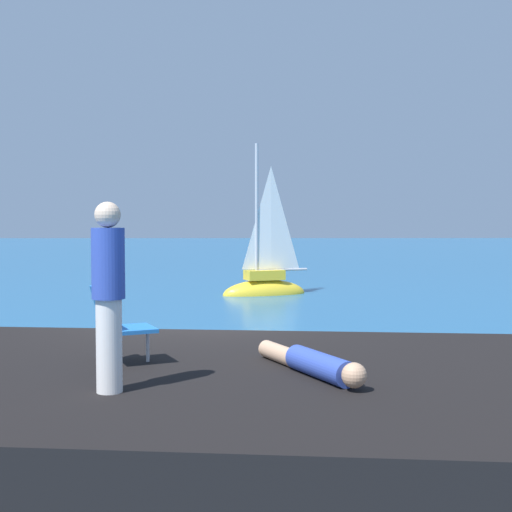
{
  "coord_description": "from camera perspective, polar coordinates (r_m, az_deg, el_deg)",
  "views": [
    {
      "loc": [
        0.73,
        -10.32,
        2.57
      ],
      "look_at": [
        0.99,
        9.99,
        1.46
      ],
      "focal_mm": 48.2,
      "sensor_mm": 36.0,
      "label": 1
    }
  ],
  "objects": [
    {
      "name": "boulder_seaward",
      "position": [
        9.72,
        5.42,
        -12.22
      ],
      "size": [
        1.58,
        1.51,
        0.94
      ],
      "primitive_type": "cube",
      "rotation": [
        0.13,
        -0.17,
        2.32
      ],
      "color": "black",
      "rests_on": "ground"
    },
    {
      "name": "shore_ledge",
      "position": [
        6.95,
        -2.55,
        -13.82
      ],
      "size": [
        8.31,
        5.53,
        1.09
      ],
      "primitive_type": "cube",
      "rotation": [
        0.0,
        0.0,
        -0.1
      ],
      "color": "black",
      "rests_on": "ground"
    },
    {
      "name": "sailboat_near",
      "position": [
        23.25,
        0.73,
        -2.47
      ],
      "size": [
        3.09,
        1.88,
        5.58
      ],
      "rotation": [
        0.0,
        0.0,
        3.46
      ],
      "color": "yellow",
      "rests_on": "ground"
    },
    {
      "name": "person_sunbather",
      "position": [
        6.57,
        4.74,
        -8.86
      ],
      "size": [
        0.9,
        1.64,
        0.25
      ],
      "rotation": [
        0.0,
        0.0,
        2.02
      ],
      "color": "#334CB2",
      "rests_on": "shore_ledge"
    },
    {
      "name": "person_standing",
      "position": [
        5.94,
        -12.14,
        -2.87
      ],
      "size": [
        0.28,
        0.28,
        1.62
      ],
      "rotation": [
        0.0,
        0.0,
        6.01
      ],
      "color": "white",
      "rests_on": "shore_ledge"
    },
    {
      "name": "beach_chair",
      "position": [
        7.11,
        -11.52,
        -5.32
      ],
      "size": [
        0.74,
        0.68,
        0.8
      ],
      "rotation": [
        0.0,
        0.0,
        0.42
      ],
      "color": "blue",
      "rests_on": "shore_ledge"
    },
    {
      "name": "boulder_inland",
      "position": [
        10.38,
        -19.7,
        -11.4
      ],
      "size": [
        1.59,
        1.46,
        0.85
      ],
      "primitive_type": "cube",
      "rotation": [
        0.11,
        -0.03,
        2.78
      ],
      "color": "black",
      "rests_on": "ground"
    },
    {
      "name": "ground_plane",
      "position": [
        10.66,
        -4.73,
        -10.84
      ],
      "size": [
        160.0,
        160.0,
        0.0
      ],
      "primitive_type": "plane",
      "color": "#236093"
    }
  ]
}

